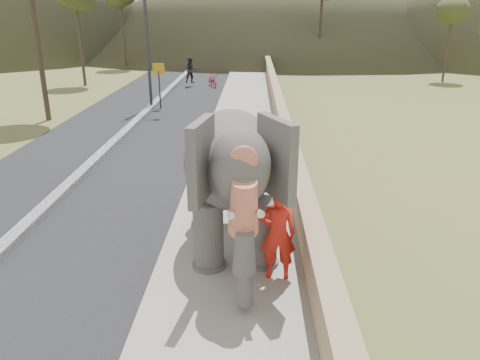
{
  "coord_description": "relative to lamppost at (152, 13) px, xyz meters",
  "views": [
    {
      "loc": [
        0.46,
        -8.11,
        5.06
      ],
      "look_at": [
        0.2,
        1.05,
        1.7
      ],
      "focal_mm": 35.0,
      "sensor_mm": 36.0,
      "label": 1
    }
  ],
  "objects": [
    {
      "name": "lamppost",
      "position": [
        0.0,
        0.0,
        0.0
      ],
      "size": [
        1.76,
        0.36,
        8.0
      ],
      "color": "#323338",
      "rests_on": "ground"
    },
    {
      "name": "ground",
      "position": [
        4.69,
        -16.63,
        -4.87
      ],
      "size": [
        160.0,
        160.0,
        0.0
      ],
      "primitive_type": "plane",
      "color": "olive",
      "rests_on": "ground"
    },
    {
      "name": "walkway",
      "position": [
        4.69,
        -6.63,
        -4.8
      ],
      "size": [
        3.0,
        120.0,
        0.15
      ],
      "primitive_type": "cube",
      "color": "#9E9687",
      "rests_on": "ground"
    },
    {
      "name": "elephant_and_man",
      "position": [
        4.71,
        -15.44,
        -3.17
      ],
      "size": [
        2.72,
        4.56,
        3.12
      ],
      "color": "#615D57",
      "rests_on": "ground"
    },
    {
      "name": "median",
      "position": [
        -0.31,
        -6.63,
        -4.76
      ],
      "size": [
        0.35,
        120.0,
        0.22
      ],
      "primitive_type": "cube",
      "color": "black",
      "rests_on": "ground"
    },
    {
      "name": "motorcyclist",
      "position": [
        1.63,
        7.52,
        -4.08
      ],
      "size": [
        2.57,
        1.87,
        2.0
      ],
      "color": "maroon",
      "rests_on": "ground"
    },
    {
      "name": "trees",
      "position": [
        7.24,
        9.09,
        -0.97
      ],
      "size": [
        47.52,
        36.31,
        8.79
      ],
      "color": "#473828",
      "rests_on": "ground"
    },
    {
      "name": "road",
      "position": [
        -0.31,
        -6.63,
        -4.86
      ],
      "size": [
        7.0,
        120.0,
        0.03
      ],
      "primitive_type": "cube",
      "color": "black",
      "rests_on": "ground"
    },
    {
      "name": "signboard",
      "position": [
        0.19,
        -0.04,
        -3.23
      ],
      "size": [
        0.6,
        0.08,
        2.4
      ],
      "color": "#2D2D33",
      "rests_on": "ground"
    },
    {
      "name": "parapet",
      "position": [
        6.34,
        -6.63,
        -4.32
      ],
      "size": [
        0.3,
        120.0,
        1.1
      ],
      "primitive_type": "cube",
      "color": "tan",
      "rests_on": "ground"
    }
  ]
}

